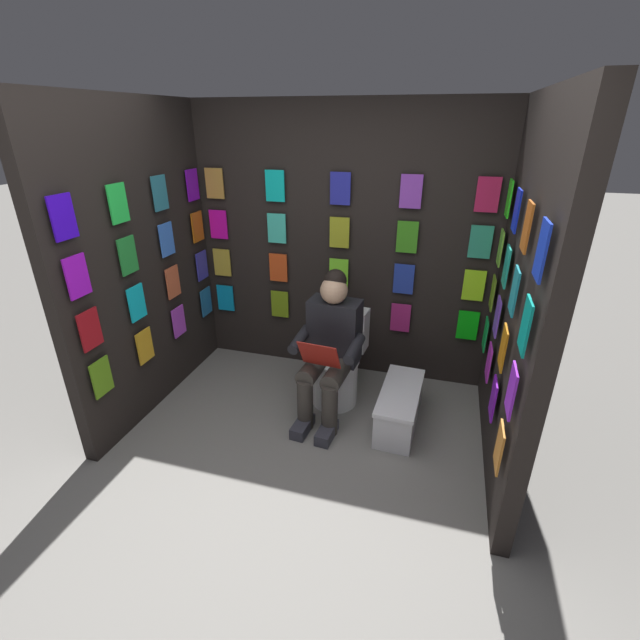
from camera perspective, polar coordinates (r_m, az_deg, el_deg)
ground_plane at (r=3.03m, az=-6.42°, el=-22.44°), size 30.00×30.00×0.00m
display_wall_back at (r=3.94m, az=2.79°, el=9.50°), size 2.73×0.14×2.37m
display_wall_left at (r=2.99m, az=24.52°, el=2.27°), size 0.14×1.77×2.37m
display_wall_right at (r=3.70m, az=-22.04°, el=6.71°), size 0.14×1.77×2.37m
toilet at (r=3.74m, az=2.34°, el=-5.68°), size 0.42×0.57×0.77m
person_reading at (r=3.42m, az=1.22°, el=-3.52°), size 0.55×0.71×1.19m
comic_longbox_near at (r=3.55m, az=10.23°, el=-11.07°), size 0.32×0.74×0.32m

